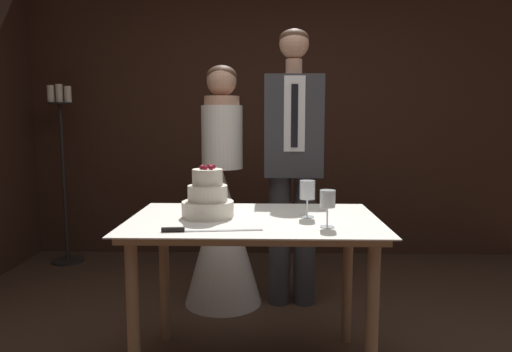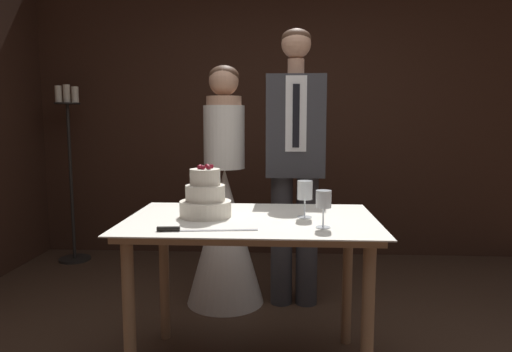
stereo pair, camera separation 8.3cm
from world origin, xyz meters
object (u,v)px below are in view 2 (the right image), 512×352
Objects in this scene: tiered_cake at (205,198)px; candle_stand at (70,170)px; cake_table at (251,238)px; wine_glass_middle at (324,200)px; wine_glass_near at (305,191)px; bride at (225,218)px; groom at (295,157)px; cake_knife at (188,229)px.

tiered_cake is 2.30m from candle_stand.
wine_glass_middle is at bearing -28.88° from cake_table.
wine_glass_near is 2.65m from candle_stand.
cake_table is 4.69× the size of tiered_cake.
bride is (-0.51, 0.84, -0.33)m from wine_glass_near.
bride is 0.88× the size of groom.
tiered_cake reaches higher than wine_glass_middle.
tiered_cake is at bearing -119.29° from groom.
cake_table is at bearing -105.52° from groom.
candle_stand is at bearing 137.07° from wine_glass_middle.
wine_glass_near reaches higher than cake_table.
tiered_cake is 0.50m from wine_glass_near.
groom is at bearing 95.32° from wine_glass_middle.
cake_table is at bearing -45.10° from candle_stand.
wine_glass_near is 1.04m from bride.
candle_stand reaches higher than cake_knife.
cake_table is at bearing 41.31° from cake_knife.
groom reaches higher than bride.
cake_knife is at bearing -95.12° from tiered_cake.
cake_knife is 2.38× the size of wine_glass_near.
wine_glass_middle is at bearing -42.93° from candle_stand.
wine_glass_middle is 2.85m from candle_stand.
candle_stand is at bearing 120.04° from cake_knife.
candle_stand is at bearing 139.40° from wine_glass_near.
candle_stand is at bearing 131.20° from tiered_cake.
tiered_cake is at bearing 78.78° from cake_knife.
wine_glass_middle is 1.25m from bride.
wine_glass_middle is (0.07, -0.22, -0.01)m from wine_glass_near.
wine_glass_near is at bearing -88.26° from groom.
bride reaches higher than cake_table.
wine_glass_near is 0.10× the size of groom.
cake_table is 0.78× the size of candle_stand.
candle_stand is (-1.99, 0.89, -0.20)m from groom.
groom is (0.24, 0.87, 0.34)m from cake_table.
wine_glass_near is at bearing 5.97° from cake_table.
tiered_cake is (-0.23, 0.02, 0.20)m from cake_table.
candle_stand is (-2.09, 1.94, -0.09)m from wine_glass_middle.
candle_stand reaches higher than wine_glass_middle.
groom is at bearing 91.74° from wine_glass_near.
cake_table is 0.96m from groom.
groom is 1.18× the size of candle_stand.
cake_knife is at bearing -53.86° from candle_stand.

